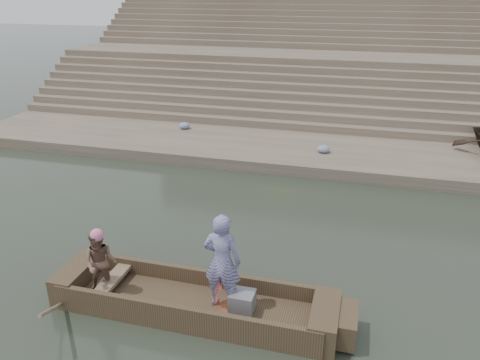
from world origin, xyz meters
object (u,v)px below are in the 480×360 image
at_px(standing_man, 222,262).
at_px(television, 242,302).
at_px(main_rowboat, 193,306).
at_px(rowing_man, 101,263).

bearing_deg(standing_man, television, 170.08).
xyz_separation_m(main_rowboat, television, (0.99, 0.00, 0.31)).
bearing_deg(rowing_man, main_rowboat, -10.12).
bearing_deg(main_rowboat, television, 0.00).
bearing_deg(rowing_man, television, -12.11).
bearing_deg(rowing_man, standing_man, -9.98).
bearing_deg(standing_man, rowing_man, 5.25).
bearing_deg(television, standing_man, 170.64).
height_order(standing_man, television, standing_man).
bearing_deg(main_rowboat, rowing_man, -174.33).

